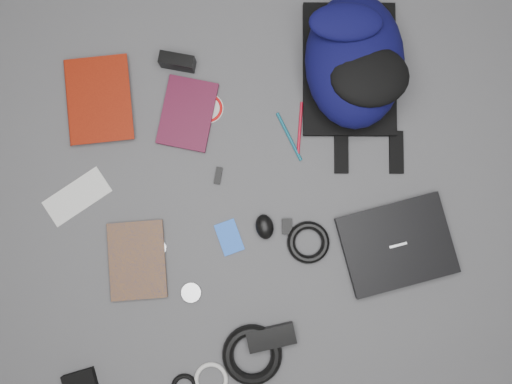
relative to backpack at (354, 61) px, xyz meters
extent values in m
plane|color=#4F4F51|center=(-0.35, -0.30, -0.09)|extent=(4.00, 4.00, 0.00)
cube|color=black|center=(0.01, -0.54, -0.08)|extent=(0.32, 0.25, 0.03)
imported|color=maroon|center=(-0.84, 0.08, -0.08)|extent=(0.22, 0.28, 0.03)
imported|color=#B2680C|center=(-0.82, -0.40, -0.08)|extent=(0.20, 0.25, 0.02)
cube|color=silver|center=(-0.87, -0.19, -0.09)|extent=(0.21, 0.15, 0.00)
cube|color=#3E0C1E|center=(-0.50, -0.02, -0.08)|extent=(0.22, 0.25, 0.02)
cube|color=black|center=(-0.49, 0.13, -0.06)|extent=(0.11, 0.07, 0.06)
cylinder|color=silver|center=(-0.44, -0.02, -0.09)|extent=(0.12, 0.12, 0.00)
cylinder|color=#0B5267|center=(-0.22, -0.16, -0.09)|extent=(0.05, 0.16, 0.01)
cylinder|color=#AB0D22|center=(-0.18, -0.14, -0.09)|extent=(0.05, 0.15, 0.01)
cube|color=blue|center=(-0.46, -0.41, -0.09)|extent=(0.07, 0.10, 0.00)
cube|color=black|center=(-0.45, -0.22, -0.09)|extent=(0.04, 0.05, 0.01)
cube|color=black|center=(-0.29, -0.41, -0.08)|extent=(0.04, 0.05, 0.01)
ellipsoid|color=black|center=(-0.35, -0.40, -0.07)|extent=(0.05, 0.07, 0.04)
cylinder|color=#B1B1B3|center=(-0.67, -0.39, -0.08)|extent=(0.06, 0.06, 0.01)
cylinder|color=#B1B1B3|center=(-0.60, -0.54, -0.08)|extent=(0.08, 0.08, 0.01)
torus|color=black|center=(-0.24, -0.47, -0.08)|extent=(0.16, 0.16, 0.02)
cube|color=black|center=(-0.40, -0.71, -0.07)|extent=(0.14, 0.06, 0.03)
torus|color=black|center=(-0.47, -0.75, -0.07)|extent=(0.22, 0.22, 0.03)
torus|color=silver|center=(-0.60, -0.80, -0.08)|extent=(0.13, 0.13, 0.01)
camera|label=1|loc=(-0.37, -0.38, 1.38)|focal=35.00mm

